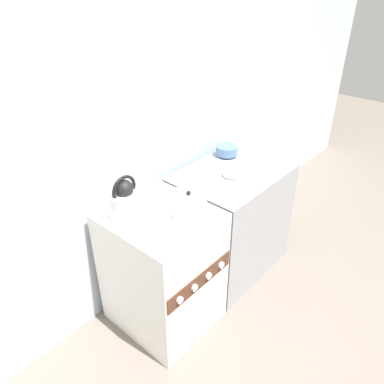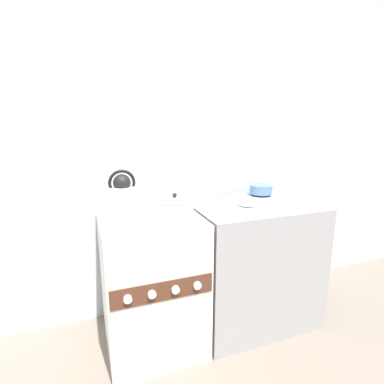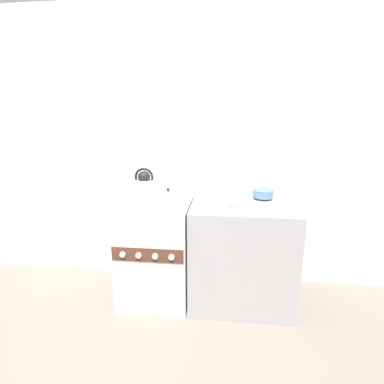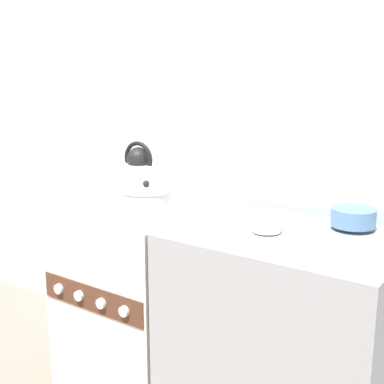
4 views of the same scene
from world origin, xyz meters
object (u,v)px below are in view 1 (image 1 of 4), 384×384
Objects in this scene: stove at (163,269)px; cooking_pot at (189,204)px; kettle at (126,201)px; enamel_bowl at (227,150)px; small_ceramic_bowl at (231,174)px.

cooking_pot reaches higher than stove.
kettle is (-0.13, 0.14, 0.53)m from stove.
enamel_bowl reaches higher than small_ceramic_bowl.
small_ceramic_bowl is (0.78, -0.19, -0.07)m from kettle.
stove is 3.85× the size of cooking_pot.
enamel_bowl is 1.49× the size of small_ceramic_bowl.
enamel_bowl is at bearing 20.79° from cooking_pot.
small_ceramic_bowl is (0.65, -0.05, 0.45)m from stove.
cooking_pot is 0.82m from enamel_bowl.
small_ceramic_bowl reaches higher than stove.
small_ceramic_bowl is at bearing 7.48° from cooking_pot.
stove is 3.25× the size of kettle.
enamel_bowl is (1.02, 0.04, -0.05)m from kettle.
stove is at bearing -168.84° from enamel_bowl.
kettle is 1.03m from enamel_bowl.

